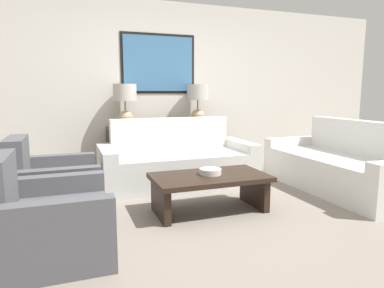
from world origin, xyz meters
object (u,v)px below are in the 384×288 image
Objects in this scene: table_lamp_right at (198,100)px; couch_by_back_wall at (177,163)px; coffee_table at (210,184)px; table_lamp_left at (125,101)px; console_table at (163,150)px; decorative_bowl at (210,171)px; armchair_near_camera at (46,223)px; couch_by_side at (340,167)px; armchair_near_back_wall at (51,188)px.

table_lamp_right is 0.31× the size of couch_by_back_wall.
table_lamp_left is at bearing 107.31° from coffee_table.
console_table is at bearing 0.00° from table_lamp_left.
table_lamp_left reaches higher than decorative_bowl.
coffee_table is 1.35× the size of armchair_near_camera.
table_lamp_left is 1.15m from table_lamp_right.
table_lamp_right is 0.71× the size of armchair_near_camera.
couch_by_back_wall is 8.85× the size of decorative_bowl.
couch_by_side is at bearing 11.26° from armchair_near_camera.
table_lamp_left is 2.11m from coffee_table.
couch_by_side is (1.92, -0.96, 0.00)m from couch_by_back_wall.
armchair_near_camera reaches higher than coffee_table.
couch_by_side reaches higher than armchair_near_back_wall.
console_table is 2.64× the size of table_lamp_left.
armchair_near_back_wall is (-2.15, -1.33, -0.87)m from table_lamp_right.
table_lamp_right reaches higher than armchair_near_camera.
armchair_near_camera is at bearing -162.02° from coffee_table.
table_lamp_left reaches higher than coffee_table.
table_lamp_left is at bearing 52.93° from armchair_near_back_wall.
armchair_near_back_wall is at bearing -148.25° from table_lamp_right.
table_lamp_right is at bearing 31.75° from armchair_near_back_wall.
decorative_bowl reaches higher than coffee_table.
couch_by_back_wall reaches higher than coffee_table.
decorative_bowl is 0.26× the size of armchair_near_camera.
decorative_bowl is at bearing 54.12° from coffee_table.
armchair_near_back_wall and armchair_near_camera have the same top height.
console_table is at bearing 90.06° from coffee_table.
couch_by_side is at bearing -50.93° from table_lamp_right.
table_lamp_left is 0.53× the size of coffee_table.
decorative_bowl is at bearing -89.12° from couch_by_back_wall.
console_table is 2.07m from armchair_near_back_wall.
console_table is 1.39× the size of coffee_table.
couch_by_side is 1.70× the size of coffee_table.
table_lamp_right is at bearing 50.78° from couch_by_back_wall.
coffee_table is 0.14m from decorative_bowl.
table_lamp_right is 1.24m from couch_by_back_wall.
table_lamp_right is at bearing 0.00° from table_lamp_left.
couch_by_side is at bearing -33.66° from table_lamp_left.
decorative_bowl is (0.02, -1.82, 0.06)m from console_table.
table_lamp_left is at bearing 146.34° from couch_by_side.
armchair_near_back_wall is at bearing -139.86° from console_table.
console_table is 0.96m from table_lamp_right.
table_lamp_right is 2.30m from couch_by_side.
table_lamp_left reaches higher than armchair_near_back_wall.
table_lamp_left is 0.71× the size of armchair_near_camera.
couch_by_back_wall is 2.29m from armchair_near_camera.
table_lamp_right is at bearing 47.61° from armchair_near_camera.
couch_by_side reaches higher than console_table.
decorative_bowl is at bearing 18.51° from armchair_near_camera.
table_lamp_right reaches higher than armchair_near_back_wall.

